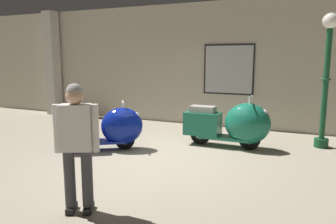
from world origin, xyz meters
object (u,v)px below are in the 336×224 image
object	(u,v)px
visitor_0	(77,140)
scooter_1	(233,124)
lamppost	(327,72)
scooter_0	(109,128)

from	to	relation	value
visitor_0	scooter_1	bearing A→B (deg)	-41.75
scooter_1	visitor_0	size ratio (longest dim) A/B	1.14
lamppost	scooter_1	bearing A→B (deg)	-154.92
lamppost	visitor_0	bearing A→B (deg)	-121.60
scooter_1	lamppost	xyz separation A→B (m)	(1.65, 0.77, 1.05)
scooter_0	lamppost	bearing A→B (deg)	-7.14
scooter_1	visitor_0	distance (m)	3.72
scooter_1	lamppost	size ratio (longest dim) A/B	0.66
scooter_1	lamppost	distance (m)	2.11
scooter_0	lamppost	size ratio (longest dim) A/B	0.59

